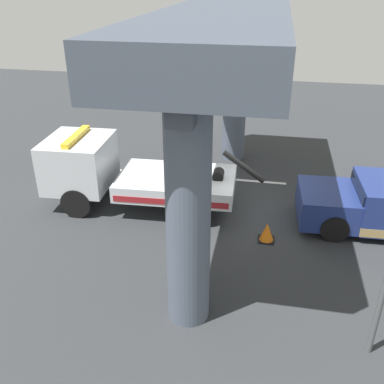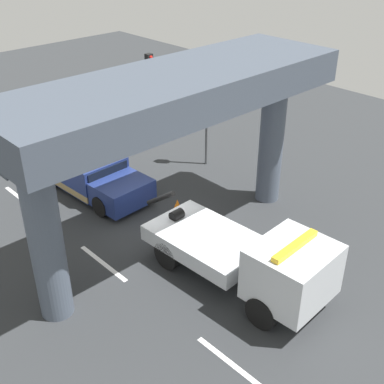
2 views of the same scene
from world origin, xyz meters
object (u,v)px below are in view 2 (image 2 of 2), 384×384
(traffic_light_near, at_px, (150,79))
(traffic_light_far, at_px, (207,95))
(towed_van_green, at_px, (92,174))
(tow_truck_white, at_px, (253,259))
(traffic_cone_orange, at_px, (177,206))

(traffic_light_near, bearing_deg, traffic_light_far, 0.00)
(towed_van_green, height_order, traffic_light_far, traffic_light_far)
(tow_truck_white, xyz_separation_m, traffic_light_far, (-7.29, 5.28, 2.16))
(towed_van_green, relative_size, traffic_cone_orange, 9.11)
(towed_van_green, height_order, traffic_cone_orange, towed_van_green)
(traffic_light_far, bearing_deg, traffic_cone_orange, -59.54)
(tow_truck_white, xyz_separation_m, traffic_light_near, (-11.29, 5.28, 2.04))
(tow_truck_white, relative_size, traffic_light_near, 1.64)
(traffic_cone_orange, bearing_deg, traffic_light_near, 148.26)
(towed_van_green, xyz_separation_m, traffic_light_near, (-2.50, 5.32, 2.46))
(towed_van_green, xyz_separation_m, traffic_cone_orange, (3.79, 1.43, -0.51))
(tow_truck_white, xyz_separation_m, traffic_cone_orange, (-5.01, 1.39, -0.93))
(traffic_cone_orange, bearing_deg, towed_van_green, -159.33)
(traffic_light_far, distance_m, traffic_cone_orange, 5.46)
(tow_truck_white, bearing_deg, traffic_cone_orange, 164.47)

